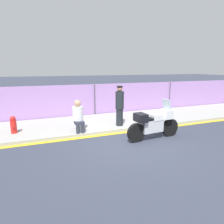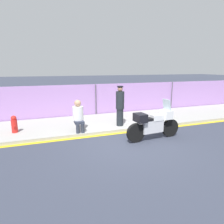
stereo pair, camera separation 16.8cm
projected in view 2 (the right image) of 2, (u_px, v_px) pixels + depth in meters
ground_plane at (128, 144)px, 7.25m from camera, size 120.00×120.00×0.00m
sidewalk at (104, 122)px, 9.87m from camera, size 37.30×3.12×0.13m
curb_paint_stripe at (116, 134)px, 8.37m from camera, size 37.30×0.18×0.01m
storefront_fence at (95, 100)px, 11.21m from camera, size 35.44×0.17×1.81m
motorcycle at (153, 124)px, 7.59m from camera, size 2.30×0.60×1.53m
officer_standing at (120, 106)px, 8.88m from camera, size 0.37×0.37×1.79m
person_seated_on_curb at (78, 114)px, 8.21m from camera, size 0.44×0.69×1.29m
fire_hydrant at (14, 124)px, 8.04m from camera, size 0.23×0.29×0.70m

